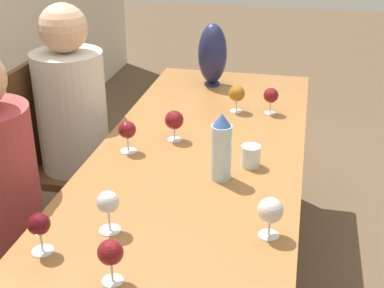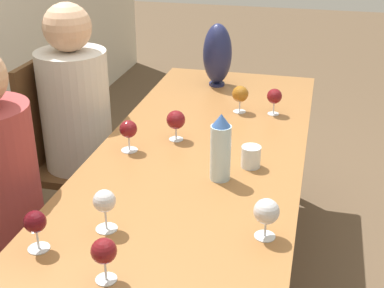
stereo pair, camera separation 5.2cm
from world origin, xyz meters
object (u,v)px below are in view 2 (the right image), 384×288
at_px(wine_glass_0, 104,252).
at_px(wine_glass_3, 240,94).
at_px(water_bottle, 221,148).
at_px(wine_glass_1, 266,212).
at_px(wine_glass_6, 128,130).
at_px(wine_glass_2, 176,120).
at_px(wine_glass_5, 35,223).
at_px(chair_far, 66,151).
at_px(person_near, 0,196).
at_px(person_far, 79,122).
at_px(water_tumbler, 251,157).
at_px(vase, 217,54).
at_px(wine_glass_4, 274,97).
at_px(wine_glass_7, 104,202).

relative_size(wine_glass_0, wine_glass_3, 1.01).
height_order(water_bottle, wine_glass_1, water_bottle).
distance_m(wine_glass_0, wine_glass_1, 0.52).
bearing_deg(wine_glass_1, wine_glass_6, 52.32).
xyz_separation_m(wine_glass_2, wine_glass_5, (-0.87, 0.20, 0.00)).
distance_m(chair_far, person_near, 0.74).
distance_m(wine_glass_1, person_near, 1.04).
bearing_deg(person_far, person_near, 179.99).
relative_size(water_tumbler, wine_glass_3, 0.64).
xyz_separation_m(wine_glass_0, wine_glass_6, (0.80, 0.22, -0.00)).
bearing_deg(water_bottle, vase, 12.04).
bearing_deg(person_near, person_far, -0.01).
bearing_deg(wine_glass_4, person_far, 102.50).
height_order(wine_glass_1, wine_glass_3, same).
relative_size(water_tumbler, wine_glass_2, 0.64).
xyz_separation_m(water_bottle, water_tumbler, (0.13, -0.10, -0.09)).
bearing_deg(vase, water_tumbler, -160.78).
height_order(vase, chair_far, vase).
relative_size(vase, wine_glass_6, 2.56).
height_order(wine_glass_2, wine_glass_6, same).
bearing_deg(wine_glass_2, chair_far, 73.51).
distance_m(wine_glass_4, person_far, 0.97).
height_order(wine_glass_7, chair_far, chair_far).
bearing_deg(wine_glass_4, person_near, 134.43).
xyz_separation_m(wine_glass_3, wine_glass_5, (-1.26, 0.42, 0.00)).
bearing_deg(wine_glass_1, chair_far, 53.30).
height_order(wine_glass_1, wine_glass_7, wine_glass_7).
bearing_deg(vase, wine_glass_6, 168.06).
relative_size(person_near, person_far, 0.98).
bearing_deg(wine_glass_7, wine_glass_2, -2.87).
relative_size(vase, wine_glass_1, 2.57).
bearing_deg(person_near, wine_glass_4, -45.57).
relative_size(vase, person_far, 0.27).
xyz_separation_m(wine_glass_1, wine_glass_4, (1.04, 0.08, -0.00)).
height_order(person_near, person_far, person_far).
bearing_deg(water_bottle, wine_glass_2, 40.36).
bearing_deg(chair_far, vase, -50.13).
distance_m(wine_glass_0, wine_glass_2, 0.96).
xyz_separation_m(vase, wine_glass_6, (-0.91, 0.19, -0.08)).
bearing_deg(person_near, wine_glass_3, -40.31).
bearing_deg(chair_far, water_bottle, -118.61).
xyz_separation_m(vase, wine_glass_3, (-0.37, -0.19, -0.09)).
relative_size(wine_glass_7, person_near, 0.11).
distance_m(vase, wine_glass_7, 1.48).
distance_m(wine_glass_1, wine_glass_6, 0.80).
bearing_deg(wine_glass_2, water_tumbler, -116.22).
bearing_deg(wine_glass_1, wine_glass_5, 108.99).
height_order(wine_glass_2, wine_glass_3, same).
bearing_deg(person_far, wine_glass_5, -161.31).
bearing_deg(vase, person_far, 133.98).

